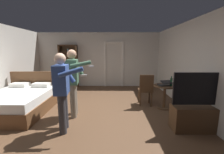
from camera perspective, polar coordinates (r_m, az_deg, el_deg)
name	(u,v)px	position (r m, az deg, el deg)	size (l,w,h in m)	color
ground_plane	(86,117)	(4.01, -9.93, -15.00)	(7.46, 7.46, 0.00)	brown
wall_back	(99,60)	(7.07, -5.21, 6.67)	(5.89, 0.12, 2.54)	beige
wall_right	(203,69)	(4.20, 31.85, 2.80)	(0.12, 7.02, 2.54)	beige
doorway_frame	(114,61)	(6.96, 0.73, 6.27)	(0.93, 0.08, 2.13)	white
bed	(20,101)	(4.92, -32.16, -7.87)	(1.57, 1.93, 1.02)	brown
bookshelf	(69,65)	(7.13, -16.51, 4.62)	(0.82, 0.32, 1.96)	#4C331E
tv_flatscreen	(198,114)	(3.71, 30.63, -12.16)	(1.17, 0.40, 1.27)	#4C331E
side_table	(165,93)	(4.62, 19.83, -5.80)	(0.66, 0.66, 0.70)	#4C331E
laptop	(165,84)	(4.50, 19.99, -2.54)	(0.39, 0.40, 0.16)	black
bottle_on_table	(171,82)	(4.51, 22.11, -1.77)	(0.06, 0.06, 0.29)	#1D472C
wooden_chair	(146,89)	(4.66, 13.02, -4.40)	(0.43, 0.43, 0.99)	#4C331E
person_blue_shirt	(62,87)	(3.18, -18.80, -3.88)	(0.72, 0.59, 1.65)	#333338
person_striped_shirt	(73,78)	(3.86, -14.88, -0.39)	(0.73, 0.63, 1.73)	gray
suitcase_dark	(57,89)	(6.22, -20.62, -4.50)	(0.58, 0.31, 0.38)	#4C1919
suitcase_small	(59,89)	(6.28, -19.88, -4.41)	(0.55, 0.39, 0.36)	black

